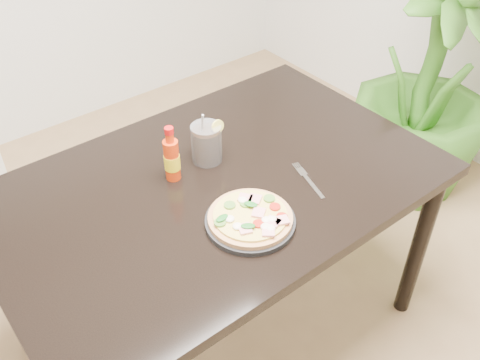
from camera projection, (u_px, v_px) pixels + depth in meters
dining_table at (217, 201)px, 1.73m from camera, size 1.40×0.90×0.75m
plate at (250, 222)px, 1.52m from camera, size 0.26×0.26×0.02m
pizza at (251, 217)px, 1.51m from camera, size 0.24×0.24×0.03m
hot_sauce_bottle at (172, 159)px, 1.64m from camera, size 0.05×0.05×0.19m
cola_cup at (207, 144)px, 1.72m from camera, size 0.10×0.10×0.19m
fork at (307, 179)px, 1.68m from camera, size 0.07×0.19×0.00m
houseplant at (428, 82)px, 2.48m from camera, size 0.84×0.84×1.19m
plant_pot at (407, 165)px, 2.78m from camera, size 0.28×0.28×0.22m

